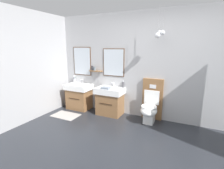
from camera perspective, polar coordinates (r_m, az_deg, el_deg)
The scene contains 12 objects.
ground_plane at distance 2.90m, azimuth 5.38°, elevation -25.26°, with size 6.69×5.02×0.10m, color #23262B.
wall_back at distance 4.11m, azimuth 14.63°, elevation 5.92°, with size 5.49×0.47×2.56m.
wall_left at distance 4.10m, azimuth -32.08°, elevation 4.38°, with size 0.12×3.82×2.56m, color #A8A8AA.
bath_mat at distance 4.57m, azimuth -15.41°, elevation -10.03°, with size 0.68×0.44×0.01m, color #9E9993.
vanity_sink_left at distance 4.88m, azimuth -11.04°, elevation -3.74°, with size 0.71×0.50×0.71m.
tap_on_left_sink at distance 4.93m, azimuth -9.96°, elevation 1.33°, with size 0.03×0.13×0.11m.
vanity_sink_right at distance 4.39m, azimuth -0.67°, elevation -5.38°, with size 0.71×0.50×0.71m.
tap_on_right_sink at distance 4.44m, azimuth 0.38°, elevation 0.29°, with size 0.03×0.13×0.11m.
toilet at distance 4.06m, azimuth 12.92°, elevation -7.17°, with size 0.48×0.63×1.00m.
toothbrush_cup at distance 5.09m, azimuth -12.54°, elevation 1.44°, with size 0.07×0.07×0.21m.
soap_dispenser at distance 4.33m, azimuth 3.76°, elevation 0.02°, with size 0.06×0.06×0.18m.
folded_hand_towel at distance 4.18m, azimuth -2.09°, elevation -1.19°, with size 0.22×0.16×0.04m, color gray.
Camera 1 is at (0.77, -2.16, 1.72)m, focal length 27.00 mm.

